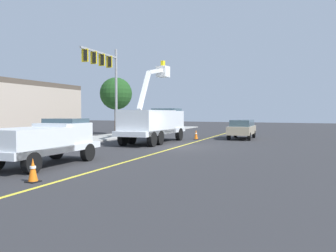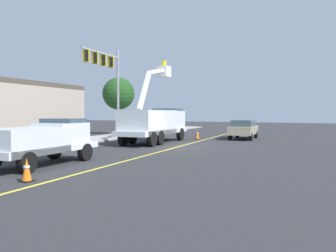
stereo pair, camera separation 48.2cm
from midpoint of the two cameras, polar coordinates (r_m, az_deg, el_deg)
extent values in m
plane|color=#2D2D30|center=(22.84, 0.95, -3.60)|extent=(120.00, 120.00, 0.00)
cube|color=#9E9E99|center=(27.22, -17.01, -2.62)|extent=(60.07, 9.22, 0.12)
cube|color=yellow|center=(22.84, 0.95, -3.59)|extent=(49.79, 4.85, 0.01)
cube|color=silver|center=(26.08, -3.03, -0.88)|extent=(8.40, 3.26, 0.36)
cube|color=silver|center=(28.46, -0.88, 0.94)|extent=(2.83, 2.59, 1.60)
cube|color=#384C56|center=(28.64, -0.73, 2.35)|extent=(1.99, 2.26, 0.64)
cube|color=silver|center=(25.16, -3.95, 0.64)|extent=(5.46, 2.98, 1.80)
cube|color=white|center=(24.67, -4.62, 6.05)|extent=(2.02, 0.53, 2.94)
cube|color=white|center=(27.06, -2.52, 9.27)|extent=(3.15, 0.68, 0.82)
cube|color=white|center=(28.51, -1.36, 9.17)|extent=(0.90, 0.90, 0.90)
cube|color=yellow|center=(28.59, -1.36, 10.36)|extent=(0.36, 0.24, 0.60)
cylinder|color=black|center=(29.18, -2.75, -1.29)|extent=(1.07, 0.44, 1.04)
cylinder|color=black|center=(28.35, 1.42, -1.40)|extent=(1.07, 0.44, 1.04)
cylinder|color=black|center=(25.27, -6.73, -1.86)|extent=(1.07, 0.44, 1.04)
cylinder|color=black|center=(24.31, -2.03, -2.01)|extent=(1.07, 0.44, 1.04)
cylinder|color=black|center=(24.12, -8.19, -2.07)|extent=(1.07, 0.44, 1.04)
cylinder|color=black|center=(23.11, -3.31, -2.24)|extent=(1.07, 0.44, 1.04)
cube|color=silver|center=(15.99, -20.84, -3.59)|extent=(5.77, 2.62, 0.30)
cube|color=silver|center=(16.87, -18.07, -1.37)|extent=(2.19, 2.11, 1.10)
cube|color=#384C56|center=(17.01, -17.67, 0.28)|extent=(1.50, 1.88, 0.56)
cube|color=silver|center=(15.22, -23.40, -2.40)|extent=(3.54, 2.41, 1.10)
cylinder|color=black|center=(18.02, -19.13, -3.97)|extent=(0.86, 0.38, 0.84)
cylinder|color=black|center=(16.87, -14.21, -4.33)|extent=(0.86, 0.38, 0.84)
cylinder|color=black|center=(14.04, -23.00, -5.78)|extent=(0.86, 0.38, 0.84)
cube|color=tan|center=(30.59, 11.95, -0.67)|extent=(4.96, 2.34, 0.70)
cube|color=#384C56|center=(30.71, 12.00, 0.46)|extent=(3.60, 1.99, 0.60)
cylinder|color=black|center=(28.88, 13.10, -1.74)|extent=(0.70, 0.30, 0.68)
cylinder|color=black|center=(29.16, 9.77, -1.68)|extent=(0.70, 0.30, 0.68)
cylinder|color=black|center=(32.11, 13.91, -1.35)|extent=(0.70, 0.30, 0.68)
cylinder|color=black|center=(32.36, 10.91, -1.30)|extent=(0.70, 0.30, 0.68)
cube|color=black|center=(12.46, -22.89, -8.65)|extent=(0.40, 0.40, 0.04)
cone|color=orange|center=(12.39, -22.92, -6.79)|extent=(0.32, 0.32, 0.78)
cylinder|color=white|center=(12.38, -22.93, -6.44)|extent=(0.20, 0.20, 0.08)
cube|color=black|center=(29.48, 4.29, -2.23)|extent=(0.40, 0.40, 0.04)
cone|color=orange|center=(29.45, 4.30, -1.41)|extent=(0.32, 0.32, 0.81)
cylinder|color=white|center=(29.45, 4.30, -1.26)|extent=(0.20, 0.20, 0.08)
cylinder|color=gray|center=(31.31, -9.19, 5.39)|extent=(0.22, 0.22, 8.11)
cube|color=gray|center=(29.39, -11.95, 12.03)|extent=(5.40, 0.67, 0.16)
cube|color=gold|center=(30.55, -10.38, 10.62)|extent=(0.17, 0.57, 1.00)
cube|color=black|center=(30.50, -10.21, 10.64)|extent=(0.23, 0.34, 0.84)
cube|color=gold|center=(29.55, -11.62, 10.90)|extent=(0.17, 0.57, 1.00)
cube|color=black|center=(29.49, -11.45, 10.92)|extent=(0.23, 0.34, 0.84)
cube|color=gold|center=(28.55, -12.94, 11.19)|extent=(0.17, 0.57, 1.00)
cube|color=black|center=(28.50, -12.77, 11.21)|extent=(0.23, 0.34, 0.84)
cube|color=gold|center=(27.58, -14.37, 11.50)|extent=(0.17, 0.57, 1.00)
cube|color=black|center=(27.52, -14.19, 11.52)|extent=(0.23, 0.34, 0.84)
cylinder|color=brown|center=(36.07, -9.15, 1.05)|extent=(0.32, 0.32, 3.16)
sphere|color=#1E471C|center=(36.12, -9.18, 5.44)|extent=(3.39, 3.39, 3.39)
camera|label=1|loc=(0.24, -90.59, -0.02)|focal=36.04mm
camera|label=2|loc=(0.24, 89.41, 0.02)|focal=36.04mm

